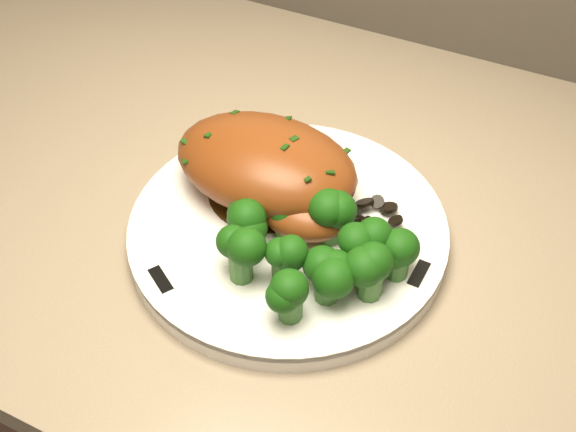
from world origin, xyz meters
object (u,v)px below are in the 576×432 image
at_px(plate, 288,231).
at_px(chicken_breast, 270,169).
at_px(counter, 223,372).
at_px(broccoli_florets, 313,250).

relative_size(plate, chicken_breast, 1.61).
relative_size(counter, broccoli_florets, 12.12).
bearing_deg(broccoli_florets, counter, 149.90).
height_order(plate, broccoli_florets, broccoli_florets).
bearing_deg(plate, chicken_breast, 140.31).
distance_m(plate, chicken_breast, 0.06).
height_order(counter, plate, counter).
relative_size(chicken_breast, broccoli_florets, 1.14).
bearing_deg(counter, broccoli_florets, -30.10).
bearing_deg(broccoli_florets, chicken_breast, 138.15).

